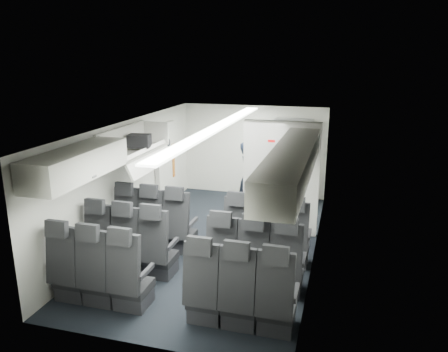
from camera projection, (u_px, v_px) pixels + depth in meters
The scene contains 14 objects.
cabin_shell at pixel (218, 183), 7.58m from camera, with size 3.41×6.01×2.16m.
seat_row_front at pixel (209, 234), 7.27m from camera, with size 3.33×0.56×1.24m.
seat_row_mid at pixel (190, 257), 6.44m from camera, with size 3.33×0.56×1.24m.
seat_row_rear at pixel (167, 287), 5.61m from camera, with size 3.33×0.56×1.24m.
overhead_bin_left_rear at pixel (76, 164), 5.89m from camera, with size 0.53×1.80×0.40m.
overhead_bin_left_front_open at pixel (134, 147), 7.56m from camera, with size 0.64×1.70×0.72m.
overhead_bin_right_rear at pixel (283, 179), 5.16m from camera, with size 0.53×1.80×0.40m.
overhead_bin_right_front at pixel (299, 149), 6.78m from camera, with size 0.53×1.70×0.40m.
bulkhead_partition at pixel (281, 178), 8.08m from camera, with size 1.40×0.15×2.13m.
galley_unit at pixel (292, 161), 9.90m from camera, with size 0.85×0.52×1.90m.
boarding_door at pixel (166, 165), 9.49m from camera, with size 0.12×1.27×1.86m.
flight_attendant at pixel (248, 177), 9.31m from camera, with size 0.56×0.37×1.53m, color black.
carry_on_bag at pixel (139, 141), 7.62m from camera, with size 0.38×0.27×0.23m, color black.
papers at pixel (257, 167), 9.15m from camera, with size 0.19×0.02×0.14m, color white.
Camera 1 is at (2.07, -6.96, 3.28)m, focal length 35.00 mm.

